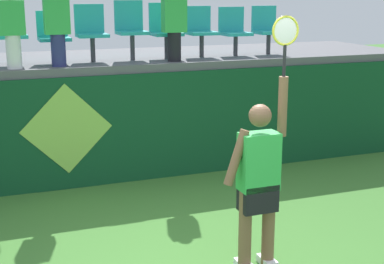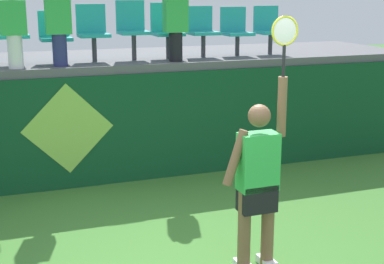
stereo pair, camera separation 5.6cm
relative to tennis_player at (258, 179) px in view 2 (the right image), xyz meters
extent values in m
cube|color=#0F4223|center=(-0.57, 3.15, -0.15)|extent=(10.26, 0.20, 1.58)
cube|color=#56565B|center=(-0.57, 4.31, 0.70)|extent=(10.26, 2.42, 0.12)
cube|color=white|center=(0.12, 0.00, -0.91)|extent=(0.12, 0.26, 0.08)
cylinder|color=brown|center=(-0.14, 0.00, -0.53)|extent=(0.13, 0.13, 0.84)
cylinder|color=brown|center=(0.12, 0.00, -0.53)|extent=(0.13, 0.13, 0.84)
cube|color=black|center=(-0.01, 0.00, -0.19)|extent=(0.36, 0.22, 0.28)
cube|color=green|center=(-0.01, 0.00, 0.18)|extent=(0.38, 0.22, 0.57)
sphere|color=brown|center=(-0.01, 0.00, 0.63)|extent=(0.22, 0.22, 0.22)
cylinder|color=brown|center=(-0.25, 0.00, 0.24)|extent=(0.26, 0.09, 0.55)
cylinder|color=brown|center=(0.23, 0.00, 0.70)|extent=(0.09, 0.09, 0.58)
cylinder|color=black|center=(0.23, 0.00, 1.14)|extent=(0.03, 0.03, 0.30)
torus|color=gold|center=(0.23, 0.00, 1.42)|extent=(0.28, 0.02, 0.28)
ellipsoid|color=silver|center=(0.23, 0.00, 1.42)|extent=(0.24, 0.02, 0.24)
cylinder|color=#38383D|center=(-2.01, 3.72, 0.95)|extent=(0.07, 0.07, 0.38)
cube|color=teal|center=(-2.01, 3.72, 1.16)|extent=(0.44, 0.42, 0.05)
cube|color=teal|center=(-2.01, 3.91, 1.37)|extent=(0.44, 0.04, 0.37)
cylinder|color=#38383D|center=(-1.41, 3.72, 0.92)|extent=(0.07, 0.07, 0.32)
cube|color=teal|center=(-1.41, 3.72, 1.11)|extent=(0.44, 0.42, 0.05)
cube|color=teal|center=(-1.41, 3.91, 1.32)|extent=(0.44, 0.04, 0.37)
cylinder|color=#38383D|center=(-0.87, 3.72, 0.94)|extent=(0.07, 0.07, 0.36)
cube|color=teal|center=(-0.87, 3.72, 1.14)|extent=(0.44, 0.42, 0.05)
cube|color=teal|center=(-0.87, 3.91, 1.38)|extent=(0.44, 0.04, 0.42)
cylinder|color=#38383D|center=(-0.26, 3.72, 0.95)|extent=(0.07, 0.07, 0.38)
cube|color=teal|center=(-0.26, 3.72, 1.17)|extent=(0.44, 0.42, 0.05)
cube|color=teal|center=(-0.26, 3.91, 1.42)|extent=(0.44, 0.04, 0.45)
cylinder|color=#38383D|center=(0.28, 3.72, 0.93)|extent=(0.07, 0.07, 0.35)
cube|color=teal|center=(0.28, 3.72, 1.13)|extent=(0.44, 0.42, 0.05)
cube|color=teal|center=(0.28, 3.91, 1.38)|extent=(0.44, 0.04, 0.44)
cylinder|color=#38383D|center=(0.86, 3.72, 0.93)|extent=(0.07, 0.07, 0.35)
cube|color=teal|center=(0.86, 3.72, 1.13)|extent=(0.44, 0.42, 0.05)
cube|color=teal|center=(0.86, 3.91, 1.35)|extent=(0.44, 0.04, 0.39)
cylinder|color=#38383D|center=(1.45, 3.72, 0.92)|extent=(0.07, 0.07, 0.32)
cube|color=teal|center=(1.45, 3.72, 1.11)|extent=(0.44, 0.42, 0.05)
cube|color=teal|center=(1.45, 3.91, 1.33)|extent=(0.44, 0.04, 0.40)
cylinder|color=#38383D|center=(2.05, 3.72, 0.92)|extent=(0.07, 0.07, 0.33)
cube|color=teal|center=(2.05, 3.72, 1.12)|extent=(0.44, 0.42, 0.05)
cube|color=teal|center=(2.05, 3.91, 1.34)|extent=(0.44, 0.04, 0.40)
cylinder|color=black|center=(0.28, 3.35, 0.97)|extent=(0.20, 0.20, 0.43)
cube|color=green|center=(0.28, 3.35, 1.44)|extent=(0.34, 0.20, 0.50)
cylinder|color=navy|center=(-1.41, 3.35, 0.98)|extent=(0.20, 0.20, 0.44)
cube|color=green|center=(-1.41, 3.35, 1.44)|extent=(0.34, 0.20, 0.49)
cylinder|color=white|center=(-2.01, 3.32, 0.98)|extent=(0.20, 0.20, 0.45)
cube|color=green|center=(-2.01, 3.32, 1.43)|extent=(0.34, 0.20, 0.46)
cube|color=#0F4223|center=(-1.40, 3.05, -0.94)|extent=(0.90, 0.01, 0.00)
plane|color=#8CC64C|center=(-1.40, 3.04, -0.07)|extent=(1.27, 0.00, 1.27)
camera|label=1|loc=(-2.47, -4.73, 1.78)|focal=53.50mm
camera|label=2|loc=(-2.42, -4.75, 1.78)|focal=53.50mm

